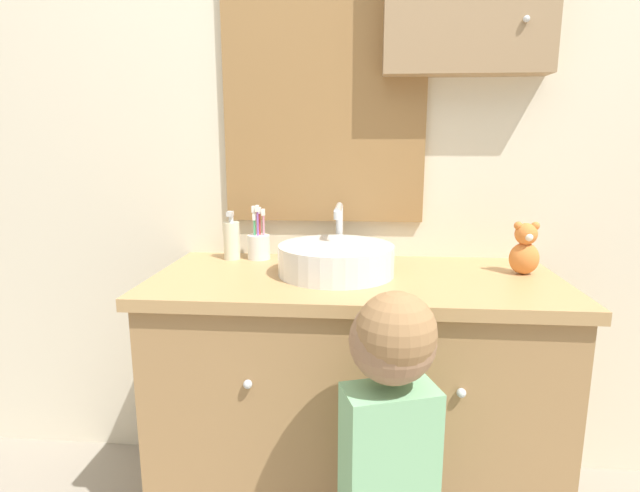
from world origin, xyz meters
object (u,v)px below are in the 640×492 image
object	(u,v)px
toothbrush_holder	(259,245)
child_figure	(390,431)
teddy_bear	(525,250)
sink_basin	(337,258)
soap_dispenser	(232,240)

from	to	relation	value
toothbrush_holder	child_figure	size ratio (longest dim) A/B	0.21
teddy_bear	toothbrush_holder	bearing A→B (deg)	170.96
teddy_bear	sink_basin	bearing A→B (deg)	-175.50
soap_dispenser	child_figure	size ratio (longest dim) A/B	0.19
child_figure	teddy_bear	world-z (taller)	teddy_bear
sink_basin	toothbrush_holder	world-z (taller)	sink_basin
toothbrush_holder	teddy_bear	distance (m)	0.85
sink_basin	toothbrush_holder	xyz separation A→B (m)	(-0.28, 0.18, 0.00)
toothbrush_holder	soap_dispenser	xyz separation A→B (m)	(-0.09, -0.01, 0.02)
soap_dispenser	teddy_bear	distance (m)	0.94
soap_dispenser	sink_basin	bearing A→B (deg)	-24.42
toothbrush_holder	teddy_bear	world-z (taller)	toothbrush_holder
toothbrush_holder	teddy_bear	size ratio (longest dim) A/B	1.16
toothbrush_holder	soap_dispenser	distance (m)	0.09
sink_basin	teddy_bear	world-z (taller)	sink_basin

